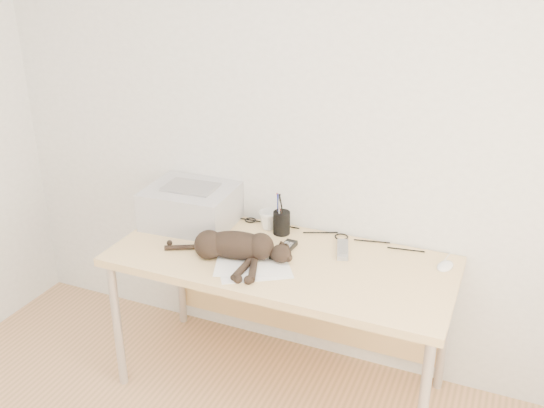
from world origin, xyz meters
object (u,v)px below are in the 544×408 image
at_px(mug, 269,220).
at_px(mouse, 445,264).
at_px(desk, 287,274).
at_px(pen_cup, 282,222).
at_px(cat, 232,247).
at_px(printer, 191,205).

distance_m(mug, mouse, 0.90).
bearing_deg(desk, pen_cup, 121.43).
relative_size(cat, mouse, 5.75).
height_order(pen_cup, mouse, pen_cup).
bearing_deg(cat, printer, 131.86).
xyz_separation_m(cat, pen_cup, (0.11, 0.33, 0.00)).
distance_m(printer, cat, 0.45).
relative_size(pen_cup, mouse, 2.02).
height_order(printer, mouse, printer).
xyz_separation_m(cat, mug, (0.03, 0.36, -0.01)).
bearing_deg(pen_cup, desk, -58.57).
xyz_separation_m(printer, pen_cup, (0.48, 0.07, -0.04)).
bearing_deg(pen_cup, printer, -171.60).
bearing_deg(desk, mug, 134.35).
relative_size(mug, mouse, 0.93).
bearing_deg(mouse, desk, -154.78).
bearing_deg(mug, pen_cup, -18.22).
bearing_deg(pen_cup, mug, 161.78).
bearing_deg(printer, pen_cup, 8.40).
distance_m(printer, mug, 0.41).
bearing_deg(mouse, printer, -162.77).
bearing_deg(printer, desk, -8.36).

